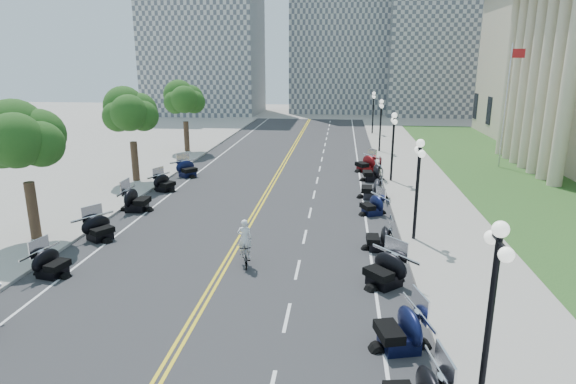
{
  "coord_description": "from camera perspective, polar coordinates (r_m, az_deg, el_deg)",
  "views": [
    {
      "loc": [
        4.9,
        -18.89,
        8.64
      ],
      "look_at": [
        2.2,
        5.23,
        2.0
      ],
      "focal_mm": 30.0,
      "sensor_mm": 36.0,
      "label": 1
    }
  ],
  "objects": [
    {
      "name": "lane_dash_14",
      "position": [
        51.65,
        4.42,
        5.64
      ],
      "size": [
        0.12,
        2.0,
        0.0
      ],
      "primitive_type": "cube",
      "color": "white",
      "rests_on": "road"
    },
    {
      "name": "motorcycle_n_6",
      "position": [
        23.09,
        10.76,
        -5.23
      ],
      "size": [
        1.87,
        1.87,
        1.3
      ],
      "primitive_type": null,
      "rotation": [
        0.0,
        0.0,
        -1.57
      ],
      "color": "black",
      "rests_on": "road"
    },
    {
      "name": "street_lamp_5",
      "position": [
        59.32,
        10.05,
        9.23
      ],
      "size": [
        0.5,
        1.2,
        4.9
      ],
      "primitive_type": null,
      "color": "black",
      "rests_on": "sidewalk_north"
    },
    {
      "name": "lane_dash_5",
      "position": [
        17.3,
        -0.12,
        -14.62
      ],
      "size": [
        0.12,
        2.0,
        0.0
      ],
      "primitive_type": "cube",
      "color": "white",
      "rests_on": "road"
    },
    {
      "name": "centerline_yellow_b",
      "position": [
        30.53,
        -2.9,
        -1.13
      ],
      "size": [
        0.12,
        90.0,
        0.0
      ],
      "primitive_type": "cube",
      "color": "yellow",
      "rests_on": "road"
    },
    {
      "name": "motorcycle_n_8",
      "position": [
        31.52,
        9.93,
        0.58
      ],
      "size": [
        2.27,
        2.27,
        1.51
      ],
      "primitive_type": null,
      "rotation": [
        0.0,
        0.0,
        -1.62
      ],
      "color": "black",
      "rests_on": "road"
    },
    {
      "name": "sidewalk_south",
      "position": [
        33.84,
        -20.94,
        -0.39
      ],
      "size": [
        5.0,
        90.0,
        0.15
      ],
      "primitive_type": "cube",
      "color": "#9E9991",
      "rests_on": "ground"
    },
    {
      "name": "motorcycle_n_10",
      "position": [
        39.23,
        9.18,
        3.48
      ],
      "size": [
        2.88,
        2.88,
        1.47
      ],
      "primitive_type": null,
      "rotation": [
        0.0,
        0.0,
        -1.03
      ],
      "color": "#590A0C",
      "rests_on": "road"
    },
    {
      "name": "lane_dash_6",
      "position": [
        20.84,
        1.14,
        -9.16
      ],
      "size": [
        0.12,
        2.0,
        0.0
      ],
      "primitive_type": "cube",
      "color": "white",
      "rests_on": "road"
    },
    {
      "name": "motorcycle_n_5",
      "position": [
        19.56,
        11.39,
        -8.84
      ],
      "size": [
        2.98,
        2.98,
        1.48
      ],
      "primitive_type": null,
      "rotation": [
        0.0,
        0.0,
        -0.84
      ],
      "color": "black",
      "rests_on": "road"
    },
    {
      "name": "lane_dash_17",
      "position": [
        63.51,
        4.82,
        7.44
      ],
      "size": [
        0.12,
        2.0,
        0.0
      ],
      "primitive_type": "cube",
      "color": "white",
      "rests_on": "road"
    },
    {
      "name": "lane_dash_16",
      "position": [
        59.55,
        4.7,
        6.92
      ],
      "size": [
        0.12,
        2.0,
        0.0
      ],
      "primitive_type": "cube",
      "color": "white",
      "rests_on": "road"
    },
    {
      "name": "distant_block_c",
      "position": [
        85.65,
        18.64,
        16.12
      ],
      "size": [
        20.0,
        14.0,
        22.0
      ],
      "primitive_type": "cube",
      "color": "gray",
      "rests_on": "ground"
    },
    {
      "name": "bicycle",
      "position": [
        21.15,
        -5.1,
        -7.38
      ],
      "size": [
        0.89,
        1.75,
        1.01
      ],
      "primitive_type": "imported",
      "rotation": [
        0.0,
        0.0,
        0.26
      ],
      "color": "#A51414",
      "rests_on": "road"
    },
    {
      "name": "road",
      "position": [
        30.55,
        -3.12,
        -1.14
      ],
      "size": [
        16.0,
        90.0,
        0.01
      ],
      "primitive_type": "cube",
      "color": "#333335",
      "rests_on": "ground"
    },
    {
      "name": "lane_dash_9",
      "position": [
        32.12,
        3.11,
        -0.3
      ],
      "size": [
        0.12,
        2.0,
        0.0
      ],
      "primitive_type": "cube",
      "color": "white",
      "rests_on": "road"
    },
    {
      "name": "lane_dash_19",
      "position": [
        71.44,
        5.01,
        8.3
      ],
      "size": [
        0.12,
        2.0,
        0.0
      ],
      "primitive_type": "cube",
      "color": "white",
      "rests_on": "road"
    },
    {
      "name": "lawn",
      "position": [
        39.92,
        24.61,
        1.47
      ],
      "size": [
        9.0,
        60.0,
        0.1
      ],
      "primitive_type": "cube",
      "color": "#356023",
      "rests_on": "ground"
    },
    {
      "name": "ground",
      "position": [
        21.35,
        -7.55,
        -8.72
      ],
      "size": [
        160.0,
        160.0,
        0.0
      ],
      "primitive_type": "plane",
      "color": "gray"
    },
    {
      "name": "street_lamp_2",
      "position": [
        23.97,
        15.04,
        0.17
      ],
      "size": [
        0.5,
        1.2,
        4.9
      ],
      "primitive_type": null,
      "color": "black",
      "rests_on": "sidewalk_north"
    },
    {
      "name": "street_lamp_1",
      "position": [
        12.99,
        22.78,
        -13.69
      ],
      "size": [
        0.5,
        1.2,
        4.9
      ],
      "primitive_type": null,
      "color": "black",
      "rests_on": "sidewalk_north"
    },
    {
      "name": "motorcycle_n_9",
      "position": [
        36.13,
        9.94,
        2.41
      ],
      "size": [
        2.17,
        2.17,
        1.44
      ],
      "primitive_type": null,
      "rotation": [
        0.0,
        0.0,
        -1.52
      ],
      "color": "black",
      "rests_on": "road"
    },
    {
      "name": "cyclist_rider",
      "position": [
        20.66,
        -5.19,
        -3.83
      ],
      "size": [
        0.64,
        0.42,
        1.76
      ],
      "primitive_type": "imported",
      "rotation": [
        0.0,
        0.0,
        3.14
      ],
      "color": "silver",
      "rests_on": "bicycle"
    },
    {
      "name": "tree_4",
      "position": [
        47.46,
        -12.14,
        10.26
      ],
      "size": [
        4.8,
        4.8,
        9.2
      ],
      "primitive_type": null,
      "color": "#235619",
      "rests_on": "sidewalk_south"
    },
    {
      "name": "lane_dash_12",
      "position": [
        43.79,
        4.03,
        3.9
      ],
      "size": [
        0.12,
        2.0,
        0.0
      ],
      "primitive_type": "cube",
      "color": "white",
      "rests_on": "road"
    },
    {
      "name": "lane_dash_8",
      "position": [
        28.3,
        2.63,
        -2.47
      ],
      "size": [
        0.12,
        2.0,
        0.0
      ],
      "primitive_type": "cube",
      "color": "white",
      "rests_on": "road"
    },
    {
      "name": "lane_dash_7",
      "position": [
        24.52,
        2.0,
        -5.31
      ],
      "size": [
        0.12,
        2.0,
        0.0
      ],
      "primitive_type": "cube",
      "color": "white",
      "rests_on": "road"
    },
    {
      "name": "lane_dash_11",
      "position": [
        39.88,
        3.78,
        2.77
      ],
      "size": [
        0.12,
        2.0,
        0.0
      ],
      "primitive_type": "cube",
      "color": "white",
      "rests_on": "road"
    },
    {
      "name": "distant_block_b",
      "position": [
        87.13,
        6.11,
        19.4
      ],
      "size": [
        16.0,
        12.0,
        30.0
      ],
      "primitive_type": "cube",
      "color": "gray",
      "rests_on": "ground"
    },
    {
      "name": "distant_block_a",
      "position": [
        84.19,
        -9.91,
        18.05
      ],
      "size": [
        18.0,
        14.0,
        26.0
      ],
      "primitive_type": "cube",
      "color": "gray",
      "rests_on": "ground"
    },
    {
      "name": "street_lamp_3",
      "position": [
        35.61,
        12.29,
        5.18
      ],
      "size": [
        0.5,
        1.2,
        4.9
      ],
      "primitive_type": null,
      "color": "black",
      "rests_on": "sidewalk_north"
    },
    {
      "name": "motorcycle_s_5",
      "position": [
        22.27,
        -26.26,
        -7.4
      ],
      "size": [
        2.16,
        2.16,
        1.29
      ],
      "primitive_type": null,
      "rotation": [
        0.0,
        0.0,
        1.38
      ],
      "color": "black",
      "rests_on": "road"
    },
    {
      "name": "sidewalk_north",
      "position": [
        30.65,
        16.64,
        -1.58
      ],
      "size": [
        5.0,
        90.0,
        0.15
      ],
      "primitive_type": "cube",
      "color": "#9E9991",
      "rests_on": "ground"
    },
    {
      "name": "motorcycle_n_4",
      "position": [
        15.72,
        13.11,
        -15.3
      ],
      "size": [
        2.6,
        2.6,
        1.49
      ],
      "primitive_type": null,
      "rotation": [
        0.0,
        0.0,
        -1.31
      ],
      "color": "black",
      "rests_on": "road"
    },
    {
      "name": "motorcycle_s_9",
      "position": [
        37.76,
        -11.85,
        2.84
      ],
      "size": [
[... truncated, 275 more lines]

